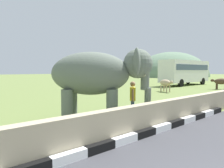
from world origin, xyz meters
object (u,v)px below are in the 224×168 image
cow_mid (221,82)px  bus_white (185,71)px  cow_near (166,83)px  person_handler (133,98)px  elephant (100,75)px

cow_mid → bus_white: bearing=64.6°
bus_white → cow_near: bearing=-160.7°
person_handler → cow_near: (10.36, 5.39, -0.06)m
elephant → cow_mid: bearing=7.8°
elephant → person_handler: size_ratio=2.36×
elephant → cow_near: (11.93, 5.09, -1.09)m
cow_mid → cow_near: bearing=159.9°
cow_near → cow_mid: bearing=-20.1°
person_handler → bus_white: size_ratio=0.18×
person_handler → cow_mid: bearing=9.5°
elephant → cow_mid: size_ratio=2.27×
elephant → bus_white: (21.58, 8.47, 0.12)m
person_handler → cow_mid: person_handler is taller
bus_white → cow_mid: bearing=-115.4°
elephant → cow_mid: (18.78, 2.57, -1.09)m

